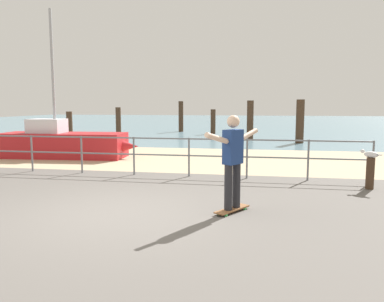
{
  "coord_description": "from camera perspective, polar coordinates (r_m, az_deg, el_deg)",
  "views": [
    {
      "loc": [
        2.44,
        -6.13,
        1.92
      ],
      "look_at": [
        1.0,
        2.0,
        0.9
      ],
      "focal_mm": 35.48,
      "sensor_mm": 36.0,
      "label": 1
    }
  ],
  "objects": [
    {
      "name": "groyne_post_3",
      "position": [
        24.66,
        3.18,
        4.41
      ],
      "size": [
        0.32,
        0.32,
        1.6
      ],
      "primitive_type": "cylinder",
      "color": "#422D1E",
      "rests_on": "ground"
    },
    {
      "name": "groyne_post_4",
      "position": [
        20.78,
        8.73,
        4.58
      ],
      "size": [
        0.35,
        0.35,
        2.13
      ],
      "primitive_type": "cylinder",
      "color": "#422D1E",
      "rests_on": "ground"
    },
    {
      "name": "sailboat",
      "position": [
        14.33,
        -18.15,
        1.09
      ],
      "size": [
        5.01,
        1.68,
        5.22
      ],
      "color": "#B21E23",
      "rests_on": "ground"
    },
    {
      "name": "skateboarder",
      "position": [
        6.64,
        6.16,
        -0.8
      ],
      "size": [
        0.85,
        1.27,
        1.65
      ],
      "color": "#26262B",
      "rests_on": "skateboard"
    },
    {
      "name": "groyne_post_0",
      "position": [
        22.06,
        -17.93,
        3.69
      ],
      "size": [
        0.32,
        0.32,
        1.53
      ],
      "primitive_type": "cylinder",
      "color": "#422D1E",
      "rests_on": "ground"
    },
    {
      "name": "seagull",
      "position": [
        9.37,
        25.24,
        -0.44
      ],
      "size": [
        0.42,
        0.33,
        0.18
      ],
      "color": "white",
      "rests_on": "bollard_short"
    },
    {
      "name": "groyne_post_5",
      "position": [
        19.45,
        15.92,
        4.28
      ],
      "size": [
        0.4,
        0.4,
        2.16
      ],
      "primitive_type": "cylinder",
      "color": "#422D1E",
      "rests_on": "ground"
    },
    {
      "name": "ground_plane",
      "position": [
        6.0,
        -14.89,
        -11.87
      ],
      "size": [
        24.0,
        10.0,
        0.04
      ],
      "primitive_type": "cube",
      "color": "#605B56",
      "rests_on": "ground"
    },
    {
      "name": "railing_fence",
      "position": [
        10.62,
        -12.62,
        0.25
      ],
      "size": [
        13.69,
        0.05,
        1.05
      ],
      "color": "slate",
      "rests_on": "ground"
    },
    {
      "name": "groyne_post_2",
      "position": [
        26.65,
        -1.68,
        5.19
      ],
      "size": [
        0.33,
        0.33,
        2.14
      ],
      "primitive_type": "cylinder",
      "color": "#422D1E",
      "rests_on": "ground"
    },
    {
      "name": "groyne_post_1",
      "position": [
        21.95,
        -11.0,
        4.18
      ],
      "size": [
        0.29,
        0.29,
        1.76
      ],
      "primitive_type": "cylinder",
      "color": "#422D1E",
      "rests_on": "ground"
    },
    {
      "name": "sea_surface",
      "position": [
        41.25,
        6.66,
        4.3
      ],
      "size": [
        72.0,
        50.0,
        0.04
      ],
      "primitive_type": "cube",
      "color": "slate",
      "rests_on": "ground"
    },
    {
      "name": "bollard_short",
      "position": [
        9.42,
        25.2,
        -3.12
      ],
      "size": [
        0.18,
        0.18,
        0.73
      ],
      "primitive_type": "cylinder",
      "color": "#422D1E",
      "rests_on": "ground"
    },
    {
      "name": "beach_strip",
      "position": [
        13.49,
        -0.48,
        -1.15
      ],
      "size": [
        24.0,
        6.0,
        0.04
      ],
      "primitive_type": "cube",
      "color": "tan",
      "rests_on": "ground"
    },
    {
      "name": "skateboard",
      "position": [
        6.83,
        6.05,
        -8.72
      ],
      "size": [
        0.6,
        0.78,
        0.08
      ],
      "color": "brown",
      "rests_on": "ground"
    }
  ]
}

